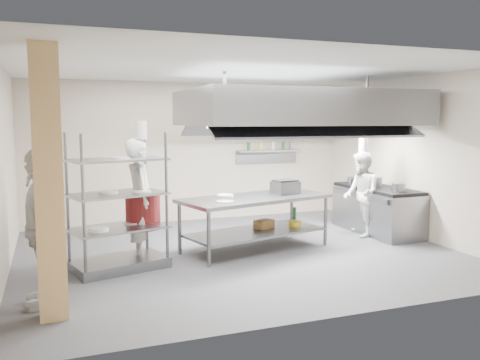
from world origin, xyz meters
name	(u,v)px	position (x,y,z in m)	size (l,w,h in m)	color
floor	(239,253)	(0.00, 0.00, 0.00)	(7.00, 7.00, 0.00)	#37373A
ceiling	(239,69)	(0.00, 0.00, 3.00)	(7.00, 7.00, 0.00)	silver
wall_back	(191,152)	(0.00, 3.00, 1.50)	(7.00, 7.00, 0.00)	tan
wall_left	(3,170)	(-3.50, 0.00, 1.50)	(6.00, 6.00, 0.00)	tan
wall_right	(414,157)	(3.50, 0.00, 1.50)	(6.00, 6.00, 0.00)	tan
column	(49,184)	(-2.90, -1.90, 1.50)	(0.30, 0.30, 3.00)	#E1B573
exhaust_hood	(299,108)	(1.30, 0.40, 2.40)	(4.00, 2.50, 0.60)	gray
hood_strip_a	(252,127)	(0.40, 0.40, 2.08)	(1.60, 0.12, 0.04)	white
hood_strip_b	(343,126)	(2.20, 0.40, 2.08)	(1.60, 0.12, 0.04)	white
wall_shelf	(269,151)	(1.80, 2.84, 1.50)	(1.50, 0.28, 0.04)	gray
island	(255,223)	(0.35, 0.12, 0.46)	(2.57, 1.07, 0.91)	gray
island_worktop	(255,198)	(0.35, 0.12, 0.88)	(2.57, 1.07, 0.06)	gray
island_undershelf	(255,232)	(0.35, 0.12, 0.30)	(2.37, 0.96, 0.04)	slate
pass_rack	(118,202)	(-1.98, -0.24, 1.01)	(1.34, 0.78, 2.02)	gray
cooking_range	(377,211)	(3.08, 0.50, 0.42)	(0.80, 2.00, 0.84)	slate
range_top	(378,188)	(3.08, 0.50, 0.87)	(0.78, 1.96, 0.06)	black
chef_head	(140,200)	(-1.59, 0.10, 0.96)	(0.70, 0.46, 1.91)	silver
chef_line	(361,194)	(2.60, 0.35, 0.81)	(0.78, 0.61, 1.61)	silver
chef_plating	(42,228)	(-3.00, -1.44, 0.94)	(1.10, 0.46, 1.88)	silver
griddle	(285,187)	(0.98, 0.28, 1.02)	(0.44, 0.34, 0.21)	slate
wicker_basket	(264,224)	(0.58, 0.28, 0.39)	(0.32, 0.22, 0.14)	olive
stockpot	(375,182)	(3.06, 0.56, 0.99)	(0.27, 0.27, 0.19)	gray
plate_stack	(118,226)	(-1.98, -0.24, 0.64)	(0.28, 0.28, 0.05)	white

